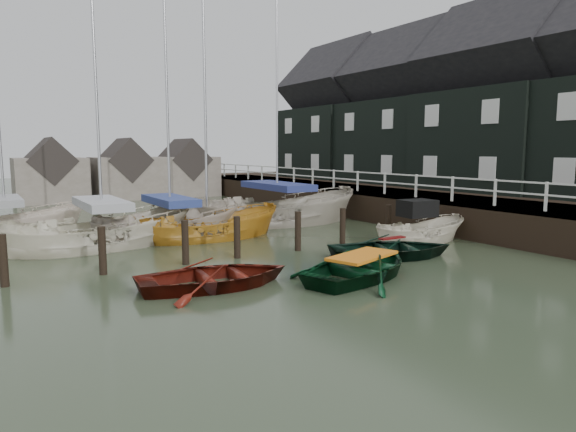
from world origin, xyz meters
TOP-DOWN VIEW (x-y plane):
  - ground at (0.00, 0.00)m, footprint 120.00×120.00m
  - pier at (9.48, 10.00)m, footprint 3.04×32.00m
  - land_strip at (15.00, 10.00)m, footprint 14.00×38.00m
  - quay_houses at (14.99, 8.66)m, footprint 6.52×28.14m
  - mooring_pilings at (-1.11, 3.00)m, footprint 13.72×0.22m
  - far_sheds at (0.83, 26.00)m, footprint 14.00×4.08m
  - rowboat_red at (-3.28, 0.05)m, footprint 4.36×3.33m
  - rowboat_green at (0.64, -1.22)m, footprint 4.99×4.22m
  - rowboat_dkgreen at (3.24, 0.36)m, footprint 4.98×4.33m
  - motorboat at (6.00, 1.76)m, footprint 4.22×1.91m
  - sailboat_a at (-4.58, 7.32)m, footprint 7.34×3.49m
  - sailboat_b at (-1.74, 8.08)m, footprint 6.93×3.55m
  - sailboat_c at (-0.58, 6.99)m, footprint 6.30×2.72m
  - sailboat_d at (3.86, 8.96)m, footprint 8.57×4.50m
  - sailboat_e at (-7.46, 12.29)m, footprint 6.33×2.61m

SIDE VIEW (x-z plane):
  - ground at x=0.00m, z-range 0.00..0.00m
  - land_strip at x=15.00m, z-range -0.75..0.75m
  - rowboat_red at x=-3.28m, z-range -0.42..0.42m
  - rowboat_green at x=0.64m, z-range -0.44..0.44m
  - rowboat_dkgreen at x=3.24m, z-range -0.43..0.43m
  - sailboat_c at x=-0.58m, z-range -5.51..5.53m
  - sailboat_d at x=3.86m, z-range -6.87..6.99m
  - sailboat_a at x=-4.58m, z-range -6.04..6.16m
  - sailboat_e at x=-7.46m, z-range -5.34..5.46m
  - sailboat_b at x=-1.74m, z-range -5.96..6.09m
  - motorboat at x=6.00m, z-range -1.12..1.33m
  - mooring_pilings at x=-1.11m, z-range -0.40..1.40m
  - pier at x=9.48m, z-range -0.64..2.06m
  - far_sheds at x=0.83m, z-range -0.34..4.06m
  - quay_houses at x=14.99m, z-range 0.68..10.68m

